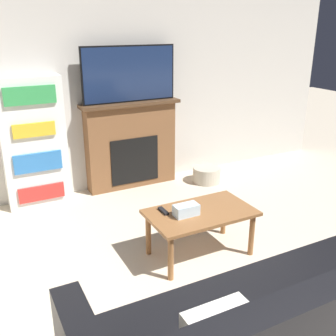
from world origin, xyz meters
TOP-DOWN VIEW (x-y plane):
  - wall_back at (0.00, 3.99)m, footprint 6.96×0.06m
  - fireplace at (0.32, 3.85)m, footprint 1.27×0.28m
  - tv at (0.32, 3.83)m, footprint 1.19×0.03m
  - couch at (0.03, 0.64)m, footprint 2.58×0.95m
  - coffee_table at (0.23, 2.00)m, footprint 0.96×0.56m
  - tissue_box at (0.08, 2.00)m, footprint 0.22×0.12m
  - remote_control at (-0.07, 2.14)m, footprint 0.04×0.15m
  - bookshelf at (-0.88, 3.82)m, footprint 0.71×0.29m
  - storage_basket at (1.25, 3.48)m, footprint 0.37×0.37m

SIDE VIEW (x-z plane):
  - storage_basket at x=1.25m, z-range 0.00..0.21m
  - couch at x=0.03m, z-range -0.16..0.75m
  - coffee_table at x=0.23m, z-range 0.16..0.60m
  - remote_control at x=-0.07m, z-range 0.44..0.47m
  - tissue_box at x=0.08m, z-range 0.44..0.54m
  - fireplace at x=0.32m, z-range 0.00..1.12m
  - bookshelf at x=-0.88m, z-range 0.00..1.50m
  - wall_back at x=0.00m, z-range 0.00..2.70m
  - tv at x=0.32m, z-range 1.12..1.79m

